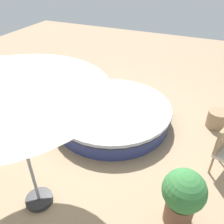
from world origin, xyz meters
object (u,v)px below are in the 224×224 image
Objects in this scene: round_bed at (112,113)px; throw_pillow_0 at (100,87)px; side_table at (217,119)px; throw_pillow_2 at (76,111)px; planter at (183,196)px; patio_umbrella at (4,76)px; throw_pillow_1 at (81,96)px.

round_bed is 0.89m from throw_pillow_0.
side_table is (-0.80, 2.32, -0.03)m from round_bed.
planter is (1.28, 2.52, 0.05)m from throw_pillow_2.
side_table is (-2.74, 0.38, -0.38)m from planter.
patio_umbrella is (1.86, 0.38, 1.74)m from throw_pillow_2.
throw_pillow_0 is 0.93× the size of side_table.
throw_pillow_0 is at bearing -86.05° from side_table.
planter is (1.94, 1.93, 0.35)m from round_bed.
throw_pillow_0 is at bearing 159.89° from throw_pillow_1.
throw_pillow_2 is (1.26, 0.01, 0.01)m from throw_pillow_0.
throw_pillow_0 is at bearing -179.69° from throw_pillow_2.
patio_umbrella is at bearing -37.21° from side_table.
patio_umbrella is 5.69× the size of side_table.
throw_pillow_0 is (-0.60, -0.59, 0.29)m from round_bed.
throw_pillow_2 is (0.64, 0.23, 0.00)m from throw_pillow_1.
planter is at bearing 105.19° from patio_umbrella.
patio_umbrella is 2.79m from planter.
round_bed is 2.76× the size of planter.
planter is 2.80m from side_table.
patio_umbrella is 2.48× the size of planter.
throw_pillow_1 reaches higher than round_bed.
planter is at bearing 44.90° from round_bed.
throw_pillow_1 is 3.26m from side_table.
throw_pillow_1 is at bearing -124.89° from planter.
side_table is (-1.46, 2.90, -0.33)m from throw_pillow_2.
round_bed is 6.80× the size of throw_pillow_0.
patio_umbrella is at bearing 11.50° from throw_pillow_2.
throw_pillow_1 reaches higher than throw_pillow_0.
round_bed is 1.12× the size of patio_umbrella.
throw_pillow_2 is 2.58m from patio_umbrella.
round_bed is 5.47× the size of throw_pillow_1.
round_bed is 2.76m from planter.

